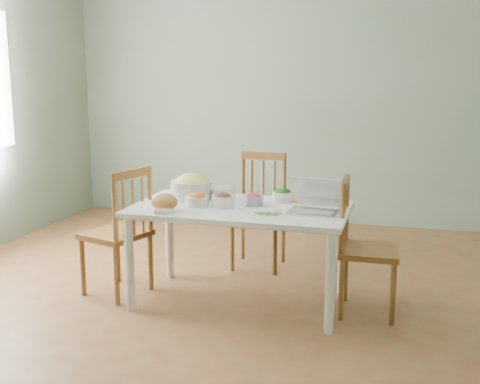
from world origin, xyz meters
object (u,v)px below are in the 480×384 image
(chair_left, at_px, (116,231))
(laptop, at_px, (313,197))
(dining_table, at_px, (240,255))
(bread_boule, at_px, (165,202))
(bowl_squash, at_px, (191,186))
(chair_right, at_px, (370,247))
(chair_far, at_px, (258,212))

(chair_left, xyz_separation_m, laptop, (1.40, 0.02, 0.32))
(dining_table, height_order, bread_boule, bread_boule)
(bread_boule, bearing_deg, bowl_squash, 85.45)
(chair_right, height_order, laptop, chair_right)
(chair_left, xyz_separation_m, bowl_squash, (0.49, 0.24, 0.30))
(chair_right, bearing_deg, laptop, 103.40)
(bowl_squash, xyz_separation_m, laptop, (0.92, -0.22, 0.02))
(chair_right, xyz_separation_m, laptop, (-0.36, -0.10, 0.33))
(dining_table, bearing_deg, bowl_squash, 157.34)
(bread_boule, bearing_deg, dining_table, 28.76)
(dining_table, relative_size, laptop, 4.66)
(chair_left, distance_m, bread_boule, 0.56)
(chair_left, height_order, bowl_squash, chair_left)
(dining_table, relative_size, chair_far, 1.57)
(laptop, bearing_deg, chair_left, -174.36)
(dining_table, bearing_deg, chair_left, -175.39)
(chair_left, bearing_deg, dining_table, 111.78)
(bread_boule, relative_size, laptop, 0.56)
(chair_far, distance_m, bowl_squash, 0.76)
(dining_table, distance_m, chair_far, 0.78)
(chair_left, relative_size, chair_right, 1.02)
(chair_far, height_order, chair_left, same)
(chair_far, relative_size, chair_left, 1.00)
(chair_left, height_order, bread_boule, chair_left)
(bread_boule, height_order, bowl_squash, bowl_squash)
(chair_far, distance_m, chair_left, 1.19)
(chair_right, bearing_deg, dining_table, 91.53)
(bowl_squash, bearing_deg, bread_boule, -94.55)
(chair_right, relative_size, bowl_squash, 3.05)
(dining_table, distance_m, laptop, 0.67)
(bowl_squash, bearing_deg, chair_right, -5.72)
(dining_table, height_order, bowl_squash, bowl_squash)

